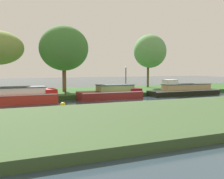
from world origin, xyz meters
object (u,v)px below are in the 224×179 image
at_px(red_cruiser, 21,96).
at_px(willow_tree_centre, 64,48).
at_px(channel_buoy, 63,105).
at_px(lamp_post, 126,76).
at_px(maroon_barge, 112,93).
at_px(mooring_post_far, 65,92).
at_px(mooring_post_near, 45,93).
at_px(black_narrowboat, 184,90).
at_px(willow_tree_right, 150,51).

bearing_deg(red_cruiser, willow_tree_centre, 45.06).
bearing_deg(channel_buoy, lamp_post, 34.79).
height_order(willow_tree_centre, lamp_post, willow_tree_centre).
bearing_deg(maroon_barge, mooring_post_far, 160.34).
xyz_separation_m(maroon_barge, willow_tree_centre, (-3.47, 4.79, 4.45)).
xyz_separation_m(willow_tree_centre, mooring_post_near, (-2.60, -3.31, -4.34)).
distance_m(black_narrowboat, mooring_post_far, 12.80).
height_order(red_cruiser, mooring_post_near, red_cruiser).
distance_m(black_narrowboat, willow_tree_right, 8.13).
bearing_deg(willow_tree_right, black_narrowboat, -87.78).
xyz_separation_m(willow_tree_centre, channel_buoy, (-2.04, -8.32, -4.83)).
distance_m(willow_tree_right, mooring_post_far, 14.22).
relative_size(willow_tree_centre, willow_tree_right, 1.01).
bearing_deg(willow_tree_right, lamp_post, -141.08).
relative_size(willow_tree_right, channel_buoy, 17.24).
height_order(red_cruiser, mooring_post_far, red_cruiser).
distance_m(willow_tree_centre, channel_buoy, 9.84).
relative_size(willow_tree_right, mooring_post_far, 11.42).
distance_m(maroon_barge, willow_tree_right, 11.62).
xyz_separation_m(lamp_post, mooring_post_far, (-6.63, -0.53, -1.41)).
relative_size(maroon_barge, lamp_post, 2.27).
bearing_deg(black_narrowboat, maroon_barge, 180.00).
xyz_separation_m(red_cruiser, channel_buoy, (2.74, -3.54, -0.43)).
height_order(maroon_barge, channel_buoy, maroon_barge).
bearing_deg(black_narrowboat, mooring_post_far, 173.35).
bearing_deg(maroon_barge, willow_tree_right, 38.96).
bearing_deg(channel_buoy, willow_tree_centre, 76.25).
xyz_separation_m(willow_tree_right, mooring_post_near, (-14.38, -5.23, -4.46)).
distance_m(red_cruiser, mooring_post_near, 2.63).
height_order(mooring_post_near, channel_buoy, mooring_post_near).
distance_m(willow_tree_right, mooring_post_near, 15.94).
relative_size(red_cruiser, mooring_post_near, 10.42).
bearing_deg(mooring_post_near, red_cruiser, -145.73).
relative_size(willow_tree_centre, mooring_post_near, 12.32).
distance_m(red_cruiser, channel_buoy, 4.49).
bearing_deg(red_cruiser, mooring_post_far, 19.90).
xyz_separation_m(willow_tree_centre, mooring_post_far, (-0.68, -3.31, -4.33)).
xyz_separation_m(maroon_barge, mooring_post_far, (-4.15, 1.48, 0.13)).
relative_size(black_narrowboat, red_cruiser, 1.43).
relative_size(red_cruiser, willow_tree_centre, 0.85).
bearing_deg(channel_buoy, mooring_post_far, 74.90).
distance_m(mooring_post_far, channel_buoy, 5.22).
xyz_separation_m(black_narrowboat, channel_buoy, (-14.07, -3.54, -0.37)).
distance_m(willow_tree_centre, mooring_post_far, 5.49).
bearing_deg(mooring_post_far, willow_tree_right, 22.79).
height_order(black_narrowboat, mooring_post_near, black_narrowboat).
bearing_deg(black_narrowboat, red_cruiser, 180.00).
relative_size(black_narrowboat, mooring_post_near, 14.89).
distance_m(maroon_barge, lamp_post, 3.54).
xyz_separation_m(maroon_barge, red_cruiser, (-8.25, 0.00, 0.05)).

